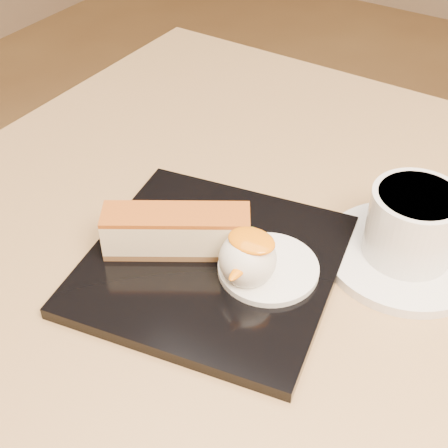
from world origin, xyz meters
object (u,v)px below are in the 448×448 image
Objects in this scene: dessert_plate at (212,264)px; ice_cream_scoop at (248,259)px; table at (267,374)px; coffee_cup at (415,223)px; cheesecake at (177,231)px; saucer at (405,255)px.

ice_cream_scoop reaches higher than dessert_plate.
coffee_cup reaches higher than table.
cheesecake is 0.21m from coffee_cup.
table is 5.33× the size of saucer.
saucer is at bearing 40.56° from table.
table is at bearing 28.98° from dessert_plate.
ice_cream_scoop is 0.16m from coffee_cup.
saucer is at bearing 36.91° from dessert_plate.
cheesecake is 2.62× the size of ice_cream_scoop.
saucer is at bearing 47.43° from ice_cream_scoop.
saucer is 0.04m from coffee_cup.
table is at bearing 73.16° from ice_cream_scoop.
dessert_plate reaches higher than table.
dessert_plate is 1.47× the size of saucer.
cheesecake is (-0.04, -0.00, 0.03)m from dessert_plate.
saucer is (0.14, 0.11, -0.00)m from dessert_plate.
ice_cream_scoop is at bearing -106.84° from table.
dessert_plate is at bearing -23.90° from cheesecake.
saucer is (0.10, 0.11, -0.03)m from ice_cream_scoop.
dessert_plate is 0.05m from ice_cream_scoop.
dessert_plate is 4.41× the size of ice_cream_scoop.
cheesecake is 0.08m from ice_cream_scoop.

